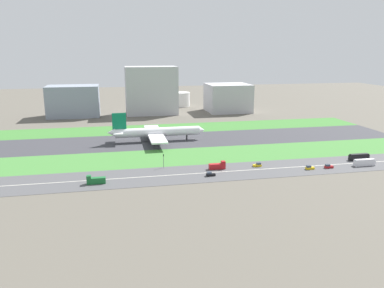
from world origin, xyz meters
TOP-DOWN VIEW (x-y plane):
  - ground_plane at (0.00, 0.00)m, footprint 800.00×800.00m
  - runway at (0.00, 0.00)m, footprint 280.00×46.00m
  - grass_median_north at (0.00, 41.00)m, footprint 280.00×36.00m
  - grass_median_south at (0.00, -41.00)m, footprint 280.00×36.00m
  - highway at (0.00, -73.00)m, footprint 280.00×28.00m
  - highway_centerline at (0.00, -73.00)m, footprint 266.00×0.50m
  - airliner at (-27.85, 0.00)m, footprint 65.00×56.00m
  - car_2 at (18.03, -68.00)m, footprint 4.40×1.80m
  - truck_2 at (-63.86, -78.00)m, footprint 8.40×2.50m
  - bus_0 at (73.61, -78.00)m, footprint 11.60×2.50m
  - car_0 at (52.91, -78.00)m, footprint 4.40×1.80m
  - car_1 at (42.26, -78.00)m, footprint 4.40×1.80m
  - truck_0 at (-3.62, -68.00)m, footprint 8.40×2.50m
  - car_3 at (-10.01, -78.00)m, footprint 4.40×1.80m
  - bus_1 at (77.30, -68.00)m, footprint 11.60×2.50m
  - traffic_light at (-30.34, -60.01)m, footprint 0.36×0.50m
  - terminal_building at (-90.00, 114.00)m, footprint 45.94×29.09m
  - hangar_building at (-18.69, 114.00)m, footprint 47.83×28.04m
  - office_tower at (56.87, 114.00)m, footprint 40.70×38.02m
  - fuel_tank_west at (-15.57, 159.00)m, footprint 24.59×24.59m
  - fuel_tank_centre at (16.13, 159.00)m, footprint 22.36×22.36m

SIDE VIEW (x-z plane):
  - ground_plane at x=0.00m, z-range 0.00..0.00m
  - runway at x=0.00m, z-range 0.00..0.10m
  - grass_median_north at x=0.00m, z-range 0.00..0.10m
  - grass_median_south at x=0.00m, z-range 0.00..0.10m
  - highway at x=0.00m, z-range 0.00..0.10m
  - highway_centerline at x=0.00m, z-range 0.10..0.11m
  - car_2 at x=18.03m, z-range -0.08..1.92m
  - car_0 at x=52.91m, z-range -0.08..1.92m
  - car_1 at x=42.26m, z-range -0.08..1.92m
  - car_3 at x=-10.01m, z-range -0.08..1.92m
  - truck_2 at x=-63.86m, z-range -0.33..3.67m
  - truck_0 at x=-3.62m, z-range -0.33..3.67m
  - bus_0 at x=73.61m, z-range 0.07..3.57m
  - bus_1 at x=77.30m, z-range 0.07..3.57m
  - traffic_light at x=-30.34m, z-range 0.69..7.89m
  - fuel_tank_west at x=-15.57m, z-range 0.00..12.31m
  - airliner at x=-27.85m, z-range -3.62..16.08m
  - fuel_tank_centre at x=16.13m, z-range 0.00..15.09m
  - office_tower at x=56.87m, z-range 0.00..27.03m
  - terminal_building at x=-90.00m, z-range 0.00..28.14m
  - hangar_building at x=-18.69m, z-range 0.00..44.62m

